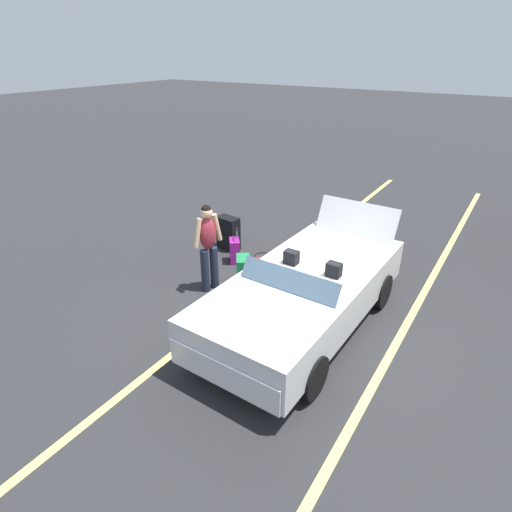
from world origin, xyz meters
TOP-DOWN VIEW (x-y plane):
  - ground_plane at (0.00, 0.00)m, footprint 80.00×80.00m
  - lot_line_near at (0.00, -1.28)m, footprint 18.00×0.12m
  - lot_line_mid at (0.00, 1.42)m, footprint 18.00×0.12m
  - convertible_car at (0.20, -0.01)m, footprint 4.23×1.93m
  - suitcase_large_black at (-1.71, -2.72)m, footprint 0.34×0.51m
  - suitcase_medium_bright at (-0.49, -1.49)m, footprint 0.47×0.43m
  - suitcase_small_carryon at (-1.26, -2.23)m, footprint 0.39×0.37m
  - duffel_bag at (-1.21, -1.51)m, footprint 0.45×0.69m
  - traveler_person at (-0.11, -1.98)m, footprint 0.60×0.30m

SIDE VIEW (x-z plane):
  - ground_plane at x=0.00m, z-range 0.00..0.00m
  - lot_line_near at x=0.00m, z-range 0.00..0.00m
  - lot_line_mid at x=0.00m, z-range 0.00..0.00m
  - duffel_bag at x=-1.21m, z-range -0.01..0.33m
  - suitcase_small_carryon at x=-1.26m, z-range -0.12..0.62m
  - suitcase_medium_bright at x=-0.49m, z-range 0.00..0.62m
  - suitcase_large_black at x=-1.71m, z-range 0.00..0.74m
  - convertible_car at x=0.20m, z-range -0.17..1.35m
  - traveler_person at x=-0.11m, z-range 0.10..1.76m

